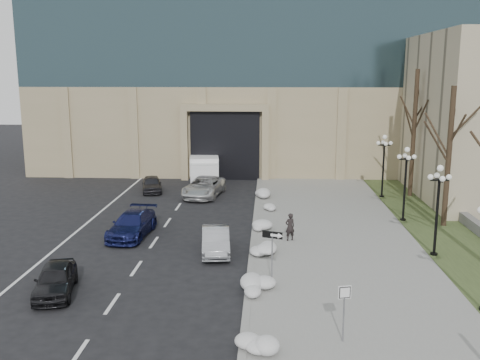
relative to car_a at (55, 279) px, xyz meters
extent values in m
cube|color=gray|center=(12.68, 7.12, -0.59)|extent=(9.00, 40.00, 0.12)
cube|color=gray|center=(8.18, 7.12, -0.58)|extent=(0.30, 40.00, 0.14)
cube|color=#384723|center=(19.18, 7.12, -0.60)|extent=(4.00, 40.00, 0.10)
cube|color=tan|center=(7.18, 35.12, 3.35)|extent=(40.00, 20.00, 8.00)
cube|color=black|center=(5.18, 26.12, 2.35)|extent=(6.00, 2.50, 6.00)
cube|color=tan|center=(5.18, 24.72, 5.65)|extent=(7.50, 0.60, 0.60)
cube|color=tan|center=(1.68, 24.72, 2.35)|extent=(0.60, 0.60, 6.00)
cube|color=tan|center=(8.68, 24.72, 2.35)|extent=(0.60, 0.60, 6.00)
imported|color=black|center=(0.00, 0.00, 0.00)|extent=(2.35, 4.06, 1.30)
imported|color=#A9ACB1|center=(6.28, 5.62, 0.01)|extent=(1.83, 4.13, 1.32)
imported|color=#161B4F|center=(1.20, 8.22, 0.04)|extent=(2.30, 4.91, 1.38)
imported|color=silver|center=(4.10, 18.45, 0.08)|extent=(3.18, 5.57, 1.47)
imported|color=#2E2D32|center=(-0.20, 19.81, -0.03)|extent=(2.28, 3.90, 1.25)
imported|color=black|center=(10.19, 7.54, 0.25)|extent=(0.67, 0.58, 1.55)
cube|color=white|center=(3.29, 25.41, 0.44)|extent=(3.07, 5.72, 2.18)
cube|color=white|center=(3.70, 22.16, 0.33)|extent=(2.49, 2.02, 1.75)
cylinder|color=black|center=(2.59, 22.24, -0.27)|extent=(0.37, 0.79, 0.76)
cylinder|color=black|center=(4.76, 22.51, -0.27)|extent=(0.37, 0.79, 0.76)
cylinder|color=black|center=(2.00, 26.90, -0.27)|extent=(0.37, 0.79, 0.76)
cylinder|color=black|center=(4.17, 27.17, -0.27)|extent=(0.37, 0.79, 0.76)
cylinder|color=slate|center=(9.18, 1.17, 0.60)|extent=(0.06, 0.06, 2.50)
cube|color=black|center=(9.18, 1.17, 1.75)|extent=(0.88, 0.33, 0.31)
cube|color=white|center=(9.30, 1.10, 1.75)|extent=(0.41, 0.15, 0.12)
cone|color=white|center=(9.53, 1.02, 1.75)|extent=(0.28, 0.30, 0.25)
cylinder|color=slate|center=(11.61, -3.71, 0.41)|extent=(0.06, 0.06, 2.12)
cube|color=white|center=(11.61, -3.71, 1.28)|extent=(0.46, 0.15, 0.46)
cube|color=black|center=(11.61, -3.73, 1.28)|extent=(0.39, 0.11, 0.40)
cube|color=white|center=(11.62, -3.74, 1.28)|extent=(0.34, 0.10, 0.35)
ellipsoid|color=silver|center=(8.66, -4.29, -0.35)|extent=(1.10, 1.60, 0.36)
ellipsoid|color=silver|center=(8.47, 0.37, -0.35)|extent=(1.10, 1.60, 0.36)
ellipsoid|color=silver|center=(8.67, 5.04, -0.35)|extent=(1.10, 1.60, 0.36)
ellipsoid|color=silver|center=(8.69, 9.57, -0.35)|extent=(1.10, 1.60, 0.36)
ellipsoid|color=silver|center=(8.86, 14.11, -0.35)|extent=(1.10, 1.60, 0.36)
ellipsoid|color=silver|center=(8.81, 17.59, -0.35)|extent=(1.10, 1.60, 0.36)
cylinder|color=black|center=(17.48, 5.62, -0.55)|extent=(0.36, 0.36, 0.20)
cylinder|color=black|center=(17.48, 5.62, 1.35)|extent=(0.14, 0.14, 4.00)
cylinder|color=black|center=(17.48, 5.62, 3.35)|extent=(0.10, 0.90, 0.10)
cylinder|color=black|center=(17.48, 5.62, 3.35)|extent=(0.90, 0.10, 0.10)
sphere|color=silver|center=(17.48, 5.62, 3.95)|extent=(0.32, 0.32, 0.32)
sphere|color=silver|center=(17.93, 5.62, 3.50)|extent=(0.28, 0.28, 0.28)
sphere|color=silver|center=(17.03, 5.62, 3.50)|extent=(0.28, 0.28, 0.28)
sphere|color=silver|center=(17.48, 6.07, 3.50)|extent=(0.28, 0.28, 0.28)
sphere|color=silver|center=(17.48, 5.17, 3.50)|extent=(0.28, 0.28, 0.28)
cylinder|color=black|center=(17.48, 12.12, -0.55)|extent=(0.36, 0.36, 0.20)
cylinder|color=black|center=(17.48, 12.12, 1.35)|extent=(0.14, 0.14, 4.00)
cylinder|color=black|center=(17.48, 12.12, 3.35)|extent=(0.10, 0.90, 0.10)
cylinder|color=black|center=(17.48, 12.12, 3.35)|extent=(0.90, 0.10, 0.10)
sphere|color=silver|center=(17.48, 12.12, 3.95)|extent=(0.32, 0.32, 0.32)
sphere|color=silver|center=(17.93, 12.12, 3.50)|extent=(0.28, 0.28, 0.28)
sphere|color=silver|center=(17.03, 12.12, 3.50)|extent=(0.28, 0.28, 0.28)
sphere|color=silver|center=(17.48, 12.57, 3.50)|extent=(0.28, 0.28, 0.28)
sphere|color=silver|center=(17.48, 11.67, 3.50)|extent=(0.28, 0.28, 0.28)
cylinder|color=black|center=(17.48, 18.62, -0.55)|extent=(0.36, 0.36, 0.20)
cylinder|color=black|center=(17.48, 18.62, 1.35)|extent=(0.14, 0.14, 4.00)
cylinder|color=black|center=(17.48, 18.62, 3.35)|extent=(0.10, 0.90, 0.10)
cylinder|color=black|center=(17.48, 18.62, 3.35)|extent=(0.90, 0.10, 0.10)
sphere|color=silver|center=(17.48, 18.62, 3.95)|extent=(0.32, 0.32, 0.32)
sphere|color=silver|center=(17.93, 18.62, 3.50)|extent=(0.28, 0.28, 0.28)
sphere|color=silver|center=(17.03, 18.62, 3.50)|extent=(0.28, 0.28, 0.28)
sphere|color=silver|center=(17.48, 19.07, 3.50)|extent=(0.28, 0.28, 0.28)
sphere|color=silver|center=(17.48, 18.17, 3.50)|extent=(0.28, 0.28, 0.28)
cylinder|color=black|center=(19.68, 11.12, 3.60)|extent=(0.32, 0.32, 8.50)
cylinder|color=black|center=(19.68, 19.12, 4.10)|extent=(0.32, 0.32, 9.50)
camera|label=1|loc=(8.98, -20.89, 8.61)|focal=40.00mm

